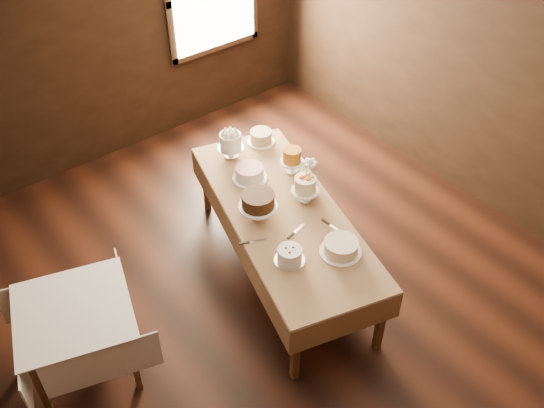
{
  "coord_description": "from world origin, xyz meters",
  "views": [
    {
      "loc": [
        -2.36,
        -2.79,
        4.26
      ],
      "look_at": [
        0.0,
        0.2,
        0.95
      ],
      "focal_mm": 39.42,
      "sensor_mm": 36.0,
      "label": 1
    }
  ],
  "objects": [
    {
      "name": "cake_server_d",
      "position": [
        0.5,
        0.4,
        0.76
      ],
      "size": [
        0.19,
        0.19,
        0.01
      ],
      "primitive_type": "cube",
      "rotation": [
        0.0,
        0.0,
        0.79
      ],
      "color": "silver",
      "rests_on": "display_table"
    },
    {
      "name": "cake_flowers",
      "position": [
        0.41,
        0.24,
        0.86
      ],
      "size": [
        0.27,
        0.27,
        0.26
      ],
      "color": "white",
      "rests_on": "display_table"
    },
    {
      "name": "flower_bouquet",
      "position": [
        0.51,
        0.31,
        1.02
      ],
      "size": [
        0.14,
        0.14,
        0.2
      ],
      "primitive_type": null,
      "color": "white",
      "rests_on": "flower_vase"
    },
    {
      "name": "wall_right",
      "position": [
        2.5,
        0.0,
        1.4
      ],
      "size": [
        0.02,
        6.0,
        2.8
      ],
      "primitive_type": "cube",
      "color": "black",
      "rests_on": "ground"
    },
    {
      "name": "floor",
      "position": [
        0.0,
        0.0,
        0.0
      ],
      "size": [
        5.0,
        6.0,
        0.01
      ],
      "primitive_type": "cube",
      "color": "black",
      "rests_on": "ground"
    },
    {
      "name": "cake_server_c",
      "position": [
        0.15,
        0.55,
        0.76
      ],
      "size": [
        0.09,
        0.24,
        0.01
      ],
      "primitive_type": "cube",
      "rotation": [
        0.0,
        0.0,
        1.31
      ],
      "color": "silver",
      "rests_on": "display_table"
    },
    {
      "name": "cake_server_e",
      "position": [
        -0.24,
        0.08,
        0.76
      ],
      "size": [
        0.23,
        0.12,
        0.01
      ],
      "primitive_type": "cube",
      "rotation": [
        0.0,
        0.0,
        -0.43
      ],
      "color": "silver",
      "rests_on": "display_table"
    },
    {
      "name": "side_table",
      "position": [
        -1.77,
        0.38,
        0.64
      ],
      "size": [
        1.08,
        1.08,
        0.72
      ],
      "rotation": [
        0.0,
        0.0,
        -0.3
      ],
      "color": "#4B301B",
      "rests_on": "ground"
    },
    {
      "name": "cake_chocolate",
      "position": [
        -0.05,
        0.33,
        0.87
      ],
      "size": [
        0.37,
        0.37,
        0.25
      ],
      "color": "white",
      "rests_on": "display_table"
    },
    {
      "name": "cake_server_a",
      "position": [
        0.13,
        -0.02,
        0.76
      ],
      "size": [
        0.24,
        0.08,
        0.01
      ],
      "primitive_type": "cube",
      "rotation": [
        0.0,
        0.0,
        0.23
      ],
      "color": "silver",
      "rests_on": "display_table"
    },
    {
      "name": "flower_vase",
      "position": [
        0.51,
        0.31,
        0.82
      ],
      "size": [
        0.14,
        0.14,
        0.14
      ],
      "primitive_type": "imported",
      "rotation": [
        0.0,
        0.0,
        3.12
      ],
      "color": "#2D2823",
      "rests_on": "display_table"
    },
    {
      "name": "cake_lattice",
      "position": [
        0.2,
        0.79,
        0.81
      ],
      "size": [
        0.33,
        0.33,
        0.12
      ],
      "color": "white",
      "rests_on": "display_table"
    },
    {
      "name": "cake_speckled",
      "position": [
        0.65,
        1.2,
        0.81
      ],
      "size": [
        0.28,
        0.28,
        0.13
      ],
      "color": "white",
      "rests_on": "display_table"
    },
    {
      "name": "wall_back",
      "position": [
        0.0,
        3.0,
        1.4
      ],
      "size": [
        5.0,
        0.02,
        2.8
      ],
      "primitive_type": "cube",
      "color": "black",
      "rests_on": "ground"
    },
    {
      "name": "cake_caramel",
      "position": [
        0.59,
        0.64,
        0.87
      ],
      "size": [
        0.23,
        0.23,
        0.27
      ],
      "color": "white",
      "rests_on": "display_table"
    },
    {
      "name": "cake_server_b",
      "position": [
        0.37,
        -0.22,
        0.76
      ],
      "size": [
        0.05,
        0.24,
        0.01
      ],
      "primitive_type": "cube",
      "rotation": [
        0.0,
        0.0,
        -1.46
      ],
      "color": "silver",
      "rests_on": "display_table"
    },
    {
      "name": "cake_meringue",
      "position": [
        0.27,
        1.19,
        0.87
      ],
      "size": [
        0.3,
        0.3,
        0.27
      ],
      "color": "silver",
      "rests_on": "display_table"
    },
    {
      "name": "cake_cream",
      "position": [
        0.21,
        -0.44,
        0.81
      ],
      "size": [
        0.35,
        0.35,
        0.12
      ],
      "color": "white",
      "rests_on": "display_table"
    },
    {
      "name": "display_table",
      "position": [
        0.16,
        0.24,
        0.7
      ],
      "size": [
        1.56,
        2.59,
        0.75
      ],
      "rotation": [
        0.0,
        0.0,
        -0.27
      ],
      "color": "#4B301B",
      "rests_on": "ground"
    },
    {
      "name": "cake_swirl",
      "position": [
        -0.18,
        -0.26,
        0.81
      ],
      "size": [
        0.26,
        0.26,
        0.13
      ],
      "color": "silver",
      "rests_on": "display_table"
    }
  ]
}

